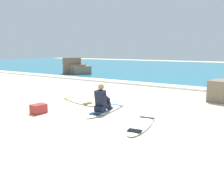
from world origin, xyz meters
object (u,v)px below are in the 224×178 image
Objects in this scene: surfer_seated at (102,100)px; surfboard_main at (107,110)px; surfboard_spare_near at (78,101)px; beach_bag at (39,109)px; surfboard_spare_far at (142,124)px; shoreline_rock at (219,91)px.

surfboard_main is at bearing 91.54° from surfer_seated.
surfboard_spare_near is 2.05m from beach_bag.
surfboard_spare_far is 4.80m from shoreline_rock.
surfboard_main is 2.31× the size of shoreline_rock.
surfboard_main is 1.14× the size of surfboard_spare_far.
surfer_seated reaches higher than surfboard_spare_near.
shoreline_rock reaches higher than beach_bag.
surfboard_spare_near is (-1.81, 0.86, -0.40)m from surfer_seated.
surfboard_spare_near is at bearing 159.25° from surfboard_spare_far.
surfboard_spare_near is at bearing 154.60° from surfer_seated.
surfboard_spare_far is at bearing -107.70° from shoreline_rock.
surfboard_main is 4.92m from shoreline_rock.
surfboard_spare_far is 4.42× the size of beach_bag.
surfboard_spare_far is at bearing -20.75° from surfboard_spare_near.
surfer_seated is 2.17m from beach_bag.
surfboard_spare_near is 2.26× the size of shoreline_rock.
shoreline_rock is 7.24m from beach_bag.
shoreline_rock is (1.45, 4.55, 0.41)m from surfboard_spare_far.
surfer_seated is 1.81m from surfboard_spare_far.
shoreline_rock is at bearing 49.83° from surfboard_main.
surfboard_main and surfboard_spare_near have the same top height.
beach_bag is (-4.94, -5.28, -0.29)m from shoreline_rock.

